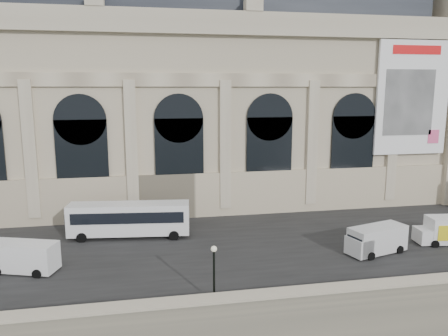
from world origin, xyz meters
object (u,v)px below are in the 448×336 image
at_px(van_c, 374,240).
at_px(lamp_right, 214,275).
at_px(bus_left, 129,219).
at_px(van_b, 20,257).

height_order(van_c, lamp_right, lamp_right).
bearing_deg(bus_left, van_c, -21.49).
xyz_separation_m(van_b, van_c, (29.12, -1.72, 0.01)).
relative_size(bus_left, van_b, 2.03).
relative_size(van_b, lamp_right, 1.42).
height_order(van_b, lamp_right, lamp_right).
height_order(van_b, van_c, van_c).
relative_size(van_c, lamp_right, 1.44).
bearing_deg(lamp_right, bus_left, 112.25).
xyz_separation_m(van_c, lamp_right, (-15.04, -6.07, 0.76)).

